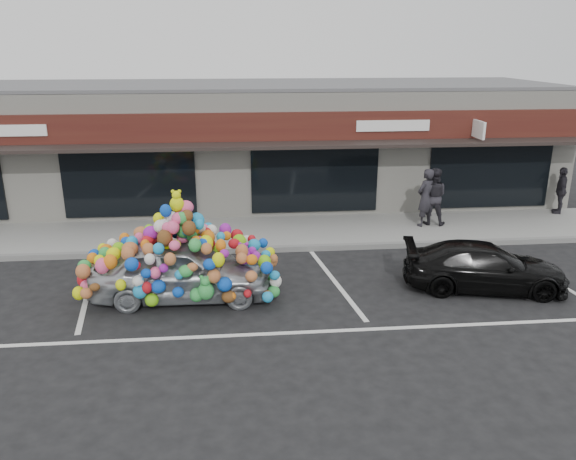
{
  "coord_description": "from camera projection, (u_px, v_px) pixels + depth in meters",
  "views": [
    {
      "loc": [
        0.43,
        -12.51,
        5.6
      ],
      "look_at": [
        1.73,
        1.4,
        1.0
      ],
      "focal_mm": 35.0,
      "sensor_mm": 36.0,
      "label": 1
    }
  ],
  "objects": [
    {
      "name": "parking_stripe_right",
      "position": [
        542.0,
        274.0,
        14.45
      ],
      "size": [
        0.73,
        4.37,
        0.01
      ],
      "primitive_type": "cube",
      "rotation": [
        0.0,
        0.0,
        0.14
      ],
      "color": "silver",
      "rests_on": "ground"
    },
    {
      "name": "parking_stripe_left",
      "position": [
        88.0,
        291.0,
        13.45
      ],
      "size": [
        0.73,
        4.37,
        0.01
      ],
      "primitive_type": "cube",
      "rotation": [
        0.0,
        0.0,
        0.14
      ],
      "color": "silver",
      "rests_on": "ground"
    },
    {
      "name": "lane_line",
      "position": [
        318.0,
        332.0,
        11.54
      ],
      "size": [
        14.0,
        0.12,
        0.01
      ],
      "primitive_type": "cube",
      "color": "silver",
      "rests_on": "ground"
    },
    {
      "name": "pedestrian_a",
      "position": [
        425.0,
        197.0,
        17.6
      ],
      "size": [
        0.8,
        0.74,
        1.83
      ],
      "primitive_type": "imported",
      "rotation": [
        0.0,
        0.0,
        3.73
      ],
      "color": "#232529",
      "rests_on": "sidewalk"
    },
    {
      "name": "pedestrian_b",
      "position": [
        433.0,
        196.0,
        17.75
      ],
      "size": [
        1.07,
        0.95,
        1.82
      ],
      "primitive_type": "imported",
      "rotation": [
        0.0,
        0.0,
        2.8
      ],
      "color": "black",
      "rests_on": "sidewalk"
    },
    {
      "name": "black_sedan",
      "position": [
        485.0,
        267.0,
        13.45
      ],
      "size": [
        2.27,
        4.06,
        1.11
      ],
      "primitive_type": "imported",
      "rotation": [
        0.0,
        0.0,
        1.38
      ],
      "color": "black",
      "rests_on": "ground"
    },
    {
      "name": "shop_building",
      "position": [
        224.0,
        143.0,
        20.85
      ],
      "size": [
        24.0,
        7.2,
        4.31
      ],
      "color": "silver",
      "rests_on": "ground"
    },
    {
      "name": "ground",
      "position": [
        222.0,
        290.0,
        13.54
      ],
      "size": [
        90.0,
        90.0,
        0.0
      ],
      "primitive_type": "plane",
      "color": "black",
      "rests_on": "ground"
    },
    {
      "name": "sidewalk",
      "position": [
        224.0,
        234.0,
        17.3
      ],
      "size": [
        26.0,
        3.0,
        0.15
      ],
      "primitive_type": "cube",
      "color": "gray",
      "rests_on": "ground"
    },
    {
      "name": "toy_car",
      "position": [
        181.0,
        263.0,
        12.86
      ],
      "size": [
        3.0,
        4.45,
        2.57
      ],
      "rotation": [
        0.0,
        0.0,
        1.54
      ],
      "color": "#959A9E",
      "rests_on": "ground"
    },
    {
      "name": "pedestrian_c",
      "position": [
        561.0,
        190.0,
        18.98
      ],
      "size": [
        1.01,
        0.74,
        1.59
      ],
      "primitive_type": "imported",
      "rotation": [
        0.0,
        0.0,
        4.29
      ],
      "color": "#27242A",
      "rests_on": "sidewalk"
    },
    {
      "name": "kerb",
      "position": [
        224.0,
        251.0,
        15.88
      ],
      "size": [
        26.0,
        0.18,
        0.16
      ],
      "primitive_type": "cube",
      "color": "slate",
      "rests_on": "ground"
    },
    {
      "name": "parking_stripe_mid",
      "position": [
        335.0,
        282.0,
        13.98
      ],
      "size": [
        0.73,
        4.37,
        0.01
      ],
      "primitive_type": "cube",
      "rotation": [
        0.0,
        0.0,
        0.14
      ],
      "color": "silver",
      "rests_on": "ground"
    }
  ]
}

